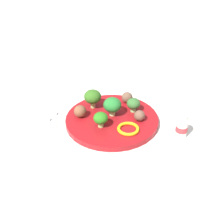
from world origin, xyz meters
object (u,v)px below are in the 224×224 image
object	(u,v)px
plate	(112,120)
yogurt_bottle	(182,127)
broccoli_floret_near_rim	(101,118)
napkin	(33,116)
meatball_near_rim	(139,116)
pepper_ring_near_rim	(128,129)
broccoli_floret_front_left	(112,105)
meatball_far_rim	(80,112)
fork	(29,118)
broccoli_floret_back_left	(133,104)
meatball_front_right	(127,98)
broccoli_floret_back_right	(93,97)
knife	(33,111)

from	to	relation	value
plate	yogurt_bottle	xyz separation A→B (m)	(-0.20, 0.06, 0.02)
broccoli_floret_near_rim	napkin	bearing A→B (deg)	-15.38
meatball_near_rim	plate	bearing A→B (deg)	-5.73
pepper_ring_near_rim	broccoli_floret_front_left	bearing A→B (deg)	-56.58
meatball_far_rim	fork	xyz separation A→B (m)	(0.16, 0.00, -0.03)
broccoli_floret_back_left	meatball_front_right	size ratio (longest dim) A/B	1.25
broccoli_floret_back_right	broccoli_floret_near_rim	world-z (taller)	broccoli_floret_back_right
broccoli_floret_front_left	napkin	world-z (taller)	broccoli_floret_front_left
broccoli_floret_back_right	broccoli_floret_front_left	world-z (taller)	broccoli_floret_back_right
broccoli_floret_back_right	broccoli_floret_back_left	size ratio (longest dim) A/B	1.36
meatball_near_rim	fork	xyz separation A→B (m)	(0.34, -0.00, -0.02)
broccoli_floret_front_left	meatball_front_right	xyz separation A→B (m)	(-0.04, -0.08, -0.02)
broccoli_floret_back_left	meatball_near_rim	size ratio (longest dim) A/B	1.37
fork	yogurt_bottle	distance (m)	0.46
broccoli_floret_front_left	broccoli_floret_near_rim	size ratio (longest dim) A/B	1.27
yogurt_bottle	meatball_far_rim	bearing A→B (deg)	-10.43
broccoli_floret_back_right	meatball_far_rim	world-z (taller)	broccoli_floret_back_right
plate	broccoli_floret_back_right	world-z (taller)	broccoli_floret_back_right
plate	broccoli_floret_back_right	xyz separation A→B (m)	(0.06, -0.05, 0.05)
broccoli_floret_back_left	napkin	world-z (taller)	broccoli_floret_back_left
meatball_front_right	pepper_ring_near_rim	world-z (taller)	meatball_front_right
plate	broccoli_floret_back_right	bearing A→B (deg)	-40.36
meatball_near_rim	fork	bearing A→B (deg)	-0.54
meatball_front_right	broccoli_floret_near_rim	bearing A→B (deg)	62.67
meatball_front_right	knife	size ratio (longest dim) A/B	0.25
napkin	pepper_ring_near_rim	bearing A→B (deg)	166.28
broccoli_floret_front_left	knife	distance (m)	0.26
plate	meatball_far_rim	distance (m)	0.10
broccoli_floret_front_left	meatball_far_rim	world-z (taller)	broccoli_floret_front_left
broccoli_floret_back_right	meatball_front_right	distance (m)	0.12
broccoli_floret_back_left	meatball_far_rim	xyz separation A→B (m)	(0.16, 0.04, -0.01)
broccoli_floret_back_right	napkin	world-z (taller)	broccoli_floret_back_right
broccoli_floret_back_left	fork	distance (m)	0.32
broccoli_floret_front_left	plate	bearing A→B (deg)	87.91
broccoli_floret_back_right	meatball_near_rim	bearing A→B (deg)	156.74
meatball_far_rim	plate	bearing A→B (deg)	-178.63
broccoli_floret_back_left	knife	distance (m)	0.32
broccoli_floret_back_left	yogurt_bottle	world-z (taller)	yogurt_bottle
broccoli_floret_front_left	yogurt_bottle	world-z (taller)	broccoli_floret_front_left
broccoli_floret_near_rim	fork	world-z (taller)	broccoli_floret_near_rim
knife	meatball_far_rim	bearing A→B (deg)	168.12
meatball_front_right	pepper_ring_near_rim	bearing A→B (deg)	92.46
plate	fork	bearing A→B (deg)	1.13
meatball_far_rim	broccoli_floret_front_left	bearing A→B (deg)	-170.01
knife	yogurt_bottle	world-z (taller)	yogurt_bottle
broccoli_floret_front_left	pepper_ring_near_rim	distance (m)	0.09
knife	yogurt_bottle	bearing A→B (deg)	169.06
broccoli_floret_near_rim	broccoli_floret_back_left	bearing A→B (deg)	-136.85
broccoli_floret_back_left	meatball_near_rim	distance (m)	0.05
fork	knife	xyz separation A→B (m)	(-0.00, -0.04, -0.00)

